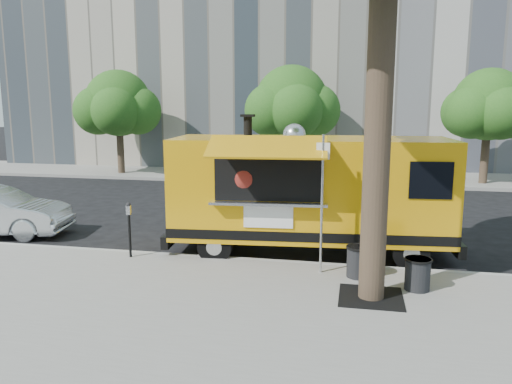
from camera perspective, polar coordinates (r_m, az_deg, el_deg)
ground at (r=12.81m, az=0.88°, el=-7.08°), size 120.00×120.00×0.00m
sidewalk at (r=9.13m, az=-3.89°, el=-13.90°), size 60.00×6.00×0.15m
curb at (r=11.92m, az=0.05°, el=-8.03°), size 60.00×0.14×0.16m
far_sidewalk at (r=25.90m, az=6.39°, el=1.80°), size 60.00×5.00×0.15m
tree_well at (r=9.93m, az=12.99°, el=-11.62°), size 1.20×1.20×0.02m
far_tree_a at (r=27.24m, az=-15.46°, el=9.72°), size 3.42×3.42×5.36m
far_tree_b at (r=24.95m, az=4.07°, el=10.18°), size 3.60×3.60×5.50m
far_tree_c at (r=25.10m, az=25.07°, el=9.01°), size 3.24×3.24×5.21m
sign_post at (r=10.69m, az=7.56°, el=-0.43°), size 0.28×0.06×3.00m
parking_meter at (r=12.23m, az=-14.29°, el=-3.47°), size 0.11×0.11×1.33m
food_truck at (r=12.45m, az=6.02°, el=0.13°), size 7.23×3.73×3.50m
trash_bin_left at (r=10.87m, az=11.68°, el=-7.69°), size 0.56×0.56×0.67m
trash_bin_right at (r=10.44m, az=17.98°, el=-8.81°), size 0.53×0.53×0.64m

